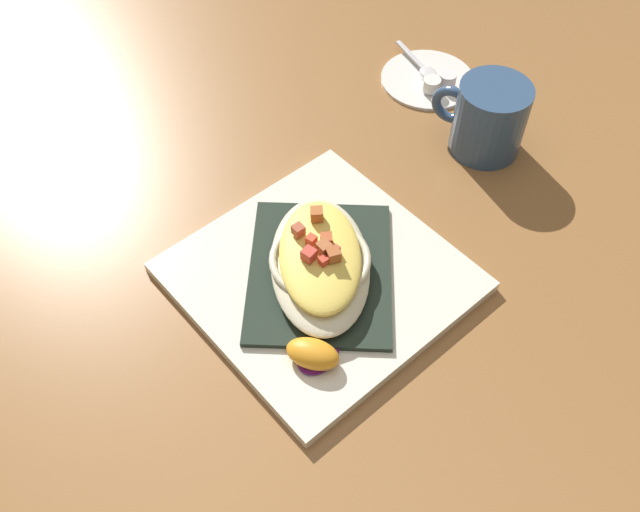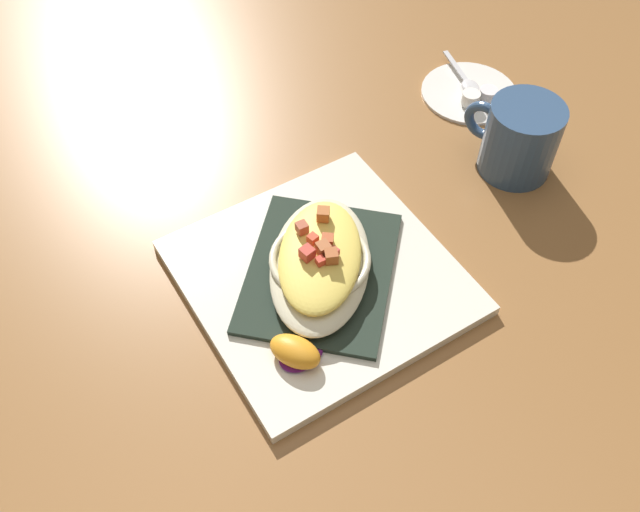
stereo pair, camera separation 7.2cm
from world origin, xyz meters
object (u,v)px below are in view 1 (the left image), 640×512
at_px(orange_garnish, 314,354).
at_px(creamer_cup_1, 447,79).
at_px(creamer_saucer, 428,78).
at_px(gratin_dish, 320,260).
at_px(coffee_mug, 488,122).
at_px(spoon, 425,70).
at_px(creamer_cup_0, 432,84).
at_px(square_plate, 320,277).

bearing_deg(orange_garnish, creamer_cup_1, 19.88).
bearing_deg(creamer_cup_1, creamer_saucer, 95.63).
bearing_deg(creamer_saucer, creamer_cup_1, -84.37).
height_order(gratin_dish, orange_garnish, gratin_dish).
bearing_deg(creamer_saucer, coffee_mug, -114.41).
distance_m(orange_garnish, spoon, 0.48).
xyz_separation_m(creamer_saucer, creamer_cup_0, (-0.02, -0.02, 0.01)).
relative_size(spoon, creamer_cup_0, 3.98).
distance_m(creamer_saucer, spoon, 0.01).
bearing_deg(square_plate, orange_garnish, -140.85).
height_order(gratin_dish, spoon, gratin_dish).
height_order(orange_garnish, coffee_mug, coffee_mug).
distance_m(orange_garnish, creamer_saucer, 0.47).
bearing_deg(coffee_mug, creamer_cup_0, 70.85).
distance_m(square_plate, coffee_mug, 0.29).
bearing_deg(square_plate, creamer_saucer, 18.91).
relative_size(gratin_dish, orange_garnish, 3.31).
xyz_separation_m(spoon, creamer_cup_1, (-0.00, -0.04, 0.00)).
distance_m(gratin_dish, orange_garnish, 0.11).
xyz_separation_m(gratin_dish, creamer_saucer, (0.35, 0.12, -0.03)).
bearing_deg(gratin_dish, coffee_mug, -1.85).
bearing_deg(creamer_saucer, orange_garnish, -156.70).
distance_m(orange_garnish, creamer_cup_0, 0.44).
relative_size(coffee_mug, creamer_saucer, 0.92).
bearing_deg(gratin_dish, square_plate, -113.63).
relative_size(square_plate, creamer_saucer, 2.09).
bearing_deg(square_plate, spoon, 19.88).
height_order(spoon, creamer_cup_1, creamer_cup_1).
height_order(square_plate, creamer_cup_1, creamer_cup_1).
bearing_deg(creamer_saucer, spoon, 69.84).
bearing_deg(creamer_saucer, gratin_dish, -161.10).
relative_size(coffee_mug, creamer_cup_0, 4.96).
xyz_separation_m(square_plate, creamer_cup_0, (0.33, 0.10, 0.01)).
xyz_separation_m(creamer_saucer, creamer_cup_1, (0.00, -0.03, 0.01)).
height_order(coffee_mug, creamer_saucer, coffee_mug).
height_order(spoon, creamer_cup_0, creamer_cup_0).
relative_size(square_plate, orange_garnish, 4.39).
distance_m(coffee_mug, creamer_cup_1, 0.12).
xyz_separation_m(square_plate, creamer_saucer, (0.35, 0.12, -0.00)).
bearing_deg(creamer_cup_1, creamer_cup_0, 159.84).
relative_size(square_plate, creamer_cup_0, 11.23).
xyz_separation_m(gratin_dish, orange_garnish, (-0.08, -0.07, -0.01)).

